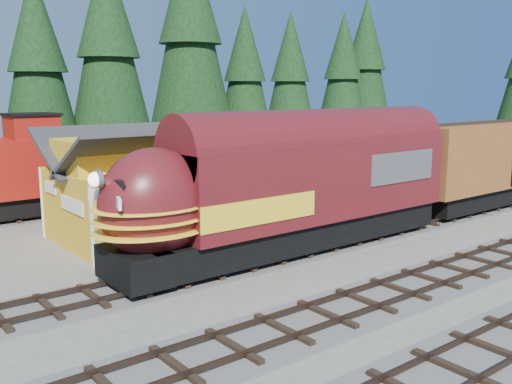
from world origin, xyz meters
TOP-DOWN VIEW (x-y plane):
  - ground at (0.00, 0.00)m, footprint 120.00×120.00m
  - track_siding at (10.00, 4.00)m, footprint 68.00×3.20m
  - depot at (-0.00, 10.50)m, footprint 12.80×7.00m
  - conifer_backdrop at (0.16, 25.45)m, footprint 78.95×22.29m
  - locomotive at (1.00, 4.00)m, footprint 17.28×3.43m
  - boxcar at (17.94, 4.00)m, footprint 15.12×3.24m
  - caboose at (-5.84, 18.00)m, footprint 10.21×2.96m

SIDE VIEW (x-z plane):
  - ground at x=0.00m, z-range 0.00..0.00m
  - track_siding at x=10.00m, z-range -0.11..0.22m
  - caboose at x=-5.84m, z-range -0.03..5.28m
  - locomotive at x=1.00m, z-range 0.37..5.07m
  - boxcar at x=17.94m, z-range 0.45..5.21m
  - depot at x=0.00m, z-range 0.31..5.61m
  - conifer_backdrop at x=0.16m, z-range 1.74..18.84m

